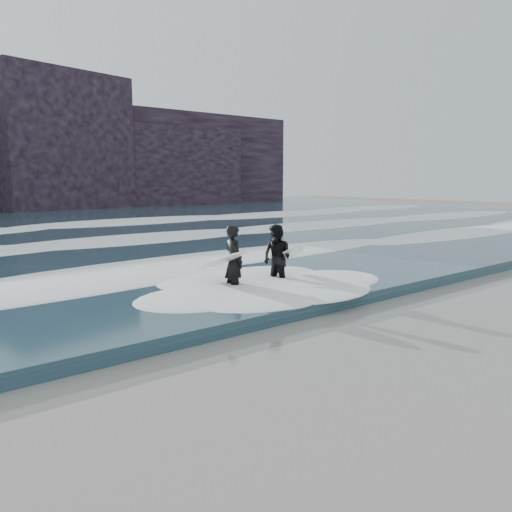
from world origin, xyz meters
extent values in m
plane|color=#89694D|center=(0.00, 0.00, 0.00)|extent=(120.00, 120.00, 0.00)
ellipsoid|color=white|center=(0.00, 9.00, 0.40)|extent=(60.00, 3.20, 0.20)
ellipsoid|color=white|center=(0.00, 16.00, 0.42)|extent=(60.00, 4.00, 0.24)
ellipsoid|color=white|center=(0.00, 25.00, 0.45)|extent=(60.00, 4.80, 0.30)
imported|color=black|center=(1.21, 5.66, 0.92)|extent=(0.53, 0.73, 1.84)
ellipsoid|color=white|center=(0.81, 5.71, 0.96)|extent=(0.73, 2.20, 0.83)
imported|color=black|center=(2.52, 5.50, 0.89)|extent=(0.80, 0.96, 1.79)
ellipsoid|color=white|center=(2.94, 5.50, 0.96)|extent=(1.22, 1.94, 0.77)
camera|label=1|loc=(-6.14, -4.37, 2.97)|focal=35.00mm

